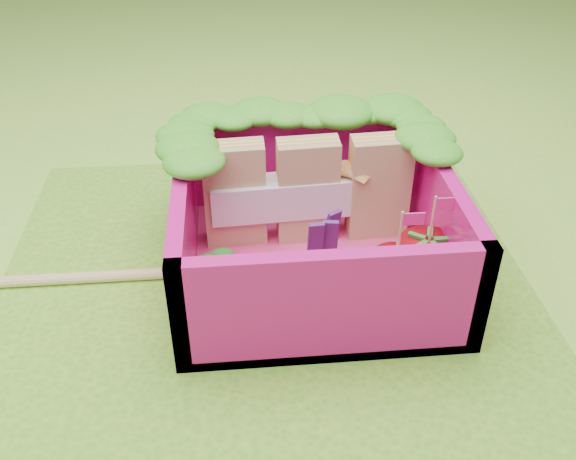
% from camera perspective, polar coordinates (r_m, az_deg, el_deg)
% --- Properties ---
extents(ground, '(14.00, 14.00, 0.00)m').
position_cam_1_polar(ground, '(3.18, -2.04, -5.27)').
color(ground, '#9AD43B').
rests_on(ground, ground).
extents(placemat, '(2.60, 2.60, 0.03)m').
position_cam_1_polar(placemat, '(3.18, -2.05, -5.06)').
color(placemat, '#61AC26').
rests_on(placemat, ground).
extents(bento_floor, '(1.30, 1.30, 0.05)m').
position_cam_1_polar(bento_floor, '(3.25, 2.16, -3.17)').
color(bento_floor, '#F83F89').
rests_on(bento_floor, placemat).
extents(bento_box, '(1.30, 1.30, 0.55)m').
position_cam_1_polar(bento_box, '(3.10, 2.26, 0.50)').
color(bento_box, '#D81280').
rests_on(bento_box, placemat).
extents(lettuce_ruffle, '(1.43, 0.77, 0.11)m').
position_cam_1_polar(lettuce_ruffle, '(3.34, 1.38, 9.70)').
color(lettuce_ruffle, '#31971B').
rests_on(lettuce_ruffle, bento_box).
extents(sandwich_stack, '(1.06, 0.22, 0.55)m').
position_cam_1_polar(sandwich_stack, '(3.28, 1.86, 3.50)').
color(sandwich_stack, tan).
rests_on(sandwich_stack, bento_floor).
extents(broccoli, '(0.32, 0.32, 0.26)m').
position_cam_1_polar(broccoli, '(2.87, -7.10, -4.01)').
color(broccoli, '#6B9A4A').
rests_on(broccoli, bento_floor).
extents(carrot_sticks, '(0.15, 0.08, 0.26)m').
position_cam_1_polar(carrot_sticks, '(2.88, -1.94, -4.89)').
color(carrot_sticks, '#D95C12').
rests_on(carrot_sticks, bento_floor).
extents(purple_wedges, '(0.15, 0.12, 0.38)m').
position_cam_1_polar(purple_wedges, '(3.00, 3.23, -1.62)').
color(purple_wedges, '#38164E').
rests_on(purple_wedges, bento_floor).
extents(strawberry_left, '(0.24, 0.24, 0.48)m').
position_cam_1_polar(strawberry_left, '(2.97, 9.49, -4.12)').
color(strawberry_left, red).
rests_on(strawberry_left, bento_floor).
extents(strawberry_right, '(0.27, 0.27, 0.51)m').
position_cam_1_polar(strawberry_right, '(3.05, 12.14, -3.00)').
color(strawberry_right, red).
rests_on(strawberry_right, bento_floor).
extents(snap_peas, '(0.64, 0.56, 0.05)m').
position_cam_1_polar(snap_peas, '(3.08, 10.30, -5.00)').
color(snap_peas, green).
rests_on(snap_peas, bento_floor).
extents(chopsticks, '(2.13, 0.07, 0.05)m').
position_cam_1_polar(chopsticks, '(3.33, -17.98, -4.06)').
color(chopsticks, '#D6BA75').
rests_on(chopsticks, placemat).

